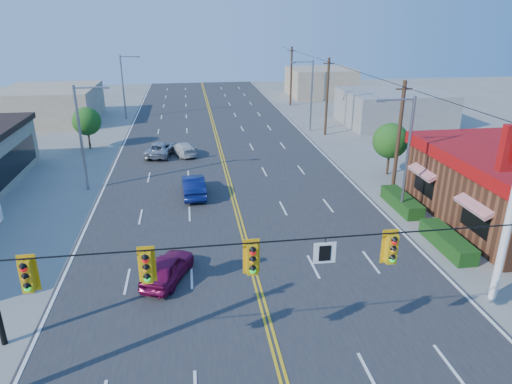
{
  "coord_description": "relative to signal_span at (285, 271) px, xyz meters",
  "views": [
    {
      "loc": [
        -2.96,
        -12.66,
        12.73
      ],
      "look_at": [
        1.02,
        13.96,
        2.2
      ],
      "focal_mm": 32.0,
      "sensor_mm": 36.0,
      "label": 1
    }
  ],
  "objects": [
    {
      "name": "utility_pole_mid",
      "position": [
        12.32,
        36.0,
        -0.69
      ],
      "size": [
        0.28,
        0.28,
        8.4
      ],
      "primitive_type": "cylinder",
      "color": "#47301E",
      "rests_on": "ground"
    },
    {
      "name": "signal_span",
      "position": [
        0.0,
        0.0,
        0.0
      ],
      "size": [
        24.32,
        0.34,
        9.0
      ],
      "color": "#47301E",
      "rests_on": "ground"
    },
    {
      "name": "tree_kfc_rear",
      "position": [
        13.62,
        22.0,
        -1.95
      ],
      "size": [
        2.94,
        2.94,
        4.41
      ],
      "color": "#47301E",
      "rests_on": "ground"
    },
    {
      "name": "road",
      "position": [
        0.12,
        20.0,
        -4.86
      ],
      "size": [
        20.0,
        120.0,
        0.06
      ],
      "primitive_type": "cube",
      "color": "#2D2D30",
      "rests_on": "ground"
    },
    {
      "name": "streetlight_sw",
      "position": [
        -10.67,
        22.0,
        -0.37
      ],
      "size": [
        2.55,
        0.25,
        8.0
      ],
      "color": "gray",
      "rests_on": "ground"
    },
    {
      "name": "car_blue",
      "position": [
        -2.75,
        19.44,
        -4.13
      ],
      "size": [
        1.83,
        4.66,
        1.51
      ],
      "primitive_type": "imported",
      "rotation": [
        0.0,
        0.0,
        3.19
      ],
      "color": "#0D1750",
      "rests_on": "ground"
    },
    {
      "name": "streetlight_se",
      "position": [
        10.91,
        14.0,
        -0.37
      ],
      "size": [
        2.55,
        0.25,
        8.0
      ],
      "color": "gray",
      "rests_on": "ground"
    },
    {
      "name": "bld_east_mid",
      "position": [
        22.12,
        40.0,
        -2.89
      ],
      "size": [
        12.0,
        10.0,
        4.0
      ],
      "primitive_type": "cube",
      "color": "gray",
      "rests_on": "ground"
    },
    {
      "name": "streetlight_nw",
      "position": [
        -10.67,
        48.0,
        -0.37
      ],
      "size": [
        2.55,
        0.25,
        8.0
      ],
      "color": "gray",
      "rests_on": "ground"
    },
    {
      "name": "bld_east_far",
      "position": [
        19.12,
        62.0,
        -2.69
      ],
      "size": [
        10.0,
        10.0,
        4.4
      ],
      "primitive_type": "cube",
      "color": "tan",
      "rests_on": "ground"
    },
    {
      "name": "streetlight_ne",
      "position": [
        10.91,
        38.0,
        -0.37
      ],
      "size": [
        2.55,
        0.25,
        8.0
      ],
      "color": "gray",
      "rests_on": "ground"
    },
    {
      "name": "car_magenta",
      "position": [
        -4.31,
        7.88,
        -4.21
      ],
      "size": [
        2.99,
        4.29,
        1.36
      ],
      "primitive_type": "imported",
      "rotation": [
        0.0,
        0.0,
        2.75
      ],
      "color": "maroon",
      "rests_on": "ground"
    },
    {
      "name": "bld_west_far",
      "position": [
        -19.88,
        48.0,
        -2.79
      ],
      "size": [
        11.0,
        12.0,
        4.2
      ],
      "primitive_type": "cube",
      "color": "tan",
      "rests_on": "ground"
    },
    {
      "name": "utility_pole_near",
      "position": [
        12.32,
        18.0,
        -0.69
      ],
      "size": [
        0.28,
        0.28,
        8.4
      ],
      "primitive_type": "cylinder",
      "color": "#47301E",
      "rests_on": "ground"
    },
    {
      "name": "tree_west",
      "position": [
        -12.88,
        34.0,
        -2.09
      ],
      "size": [
        2.8,
        2.8,
        4.2
      ],
      "color": "#47301E",
      "rests_on": "ground"
    },
    {
      "name": "car_silver",
      "position": [
        -5.69,
        30.31,
        -4.23
      ],
      "size": [
        3.04,
        5.05,
        1.31
      ],
      "primitive_type": "imported",
      "rotation": [
        0.0,
        0.0,
        2.95
      ],
      "color": "#ABACB0",
      "rests_on": "ground"
    },
    {
      "name": "utility_pole_far",
      "position": [
        12.32,
        54.0,
        -0.69
      ],
      "size": [
        0.28,
        0.28,
        8.4
      ],
      "primitive_type": "cylinder",
      "color": "#47301E",
      "rests_on": "ground"
    },
    {
      "name": "car_white",
      "position": [
        -3.54,
        30.18,
        -4.28
      ],
      "size": [
        2.98,
        4.49,
        1.21
      ],
      "primitive_type": "imported",
      "rotation": [
        0.0,
        0.0,
        3.48
      ],
      "color": "silver",
      "rests_on": "ground"
    }
  ]
}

